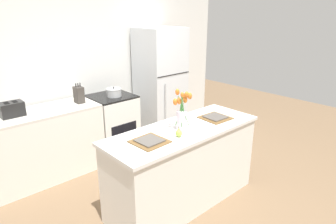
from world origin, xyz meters
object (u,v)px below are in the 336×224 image
(cooking_pot, at_px, (114,92))
(toaster, at_px, (12,109))
(refrigerator, at_px, (160,85))
(plate_setting_left, at_px, (150,141))
(plate_setting_right, at_px, (215,117))
(stove_range, at_px, (113,125))
(flower_vase, at_px, (182,113))
(knife_block, at_px, (79,95))
(pear_figurine, at_px, (179,133))

(cooking_pot, bearing_deg, toaster, 176.65)
(refrigerator, height_order, plate_setting_left, refrigerator)
(refrigerator, distance_m, plate_setting_right, 1.72)
(plate_setting_right, height_order, toaster, toaster)
(plate_setting_left, xyz_separation_m, cooking_pot, (0.61, 1.57, 0.05))
(stove_range, xyz_separation_m, flower_vase, (-0.15, -1.61, 0.64))
(knife_block, bearing_deg, toaster, 177.58)
(plate_setting_right, bearing_deg, toaster, 136.17)
(cooking_pot, bearing_deg, plate_setting_left, -111.11)
(stove_range, xyz_separation_m, refrigerator, (0.95, 0.00, 0.46))
(stove_range, bearing_deg, plate_setting_left, -109.89)
(plate_setting_left, relative_size, toaster, 1.15)
(pear_figurine, distance_m, cooking_pot, 1.70)
(stove_range, xyz_separation_m, knife_block, (-0.50, -0.01, 0.57))
(stove_range, distance_m, knife_block, 0.76)
(cooking_pot, relative_size, knife_block, 0.81)
(toaster, bearing_deg, pear_figurine, -59.24)
(flower_vase, height_order, toaster, flower_vase)
(flower_vase, relative_size, plate_setting_left, 1.38)
(stove_range, distance_m, toaster, 1.44)
(refrigerator, distance_m, toaster, 2.28)
(refrigerator, bearing_deg, knife_block, -179.55)
(stove_range, bearing_deg, cooking_pot, -71.32)
(plate_setting_left, xyz_separation_m, knife_block, (0.09, 1.62, 0.10))
(flower_vase, xyz_separation_m, toaster, (-1.19, 1.63, -0.10))
(toaster, bearing_deg, flower_vase, -54.03)
(stove_range, distance_m, cooking_pot, 0.52)
(cooking_pot, bearing_deg, knife_block, 175.16)
(cooking_pot, bearing_deg, stove_range, 108.68)
(pear_figurine, height_order, plate_setting_right, pear_figurine)
(stove_range, height_order, refrigerator, refrigerator)
(plate_setting_left, xyz_separation_m, plate_setting_right, (0.98, 0.00, 0.00))
(refrigerator, distance_m, plate_setting_left, 2.24)
(stove_range, xyz_separation_m, cooking_pot, (0.02, -0.05, 0.51))
(pear_figurine, xyz_separation_m, toaster, (-1.04, 1.75, 0.05))
(stove_range, height_order, flower_vase, flower_vase)
(refrigerator, bearing_deg, stove_range, -179.96)
(pear_figurine, height_order, toaster, toaster)
(flower_vase, xyz_separation_m, plate_setting_right, (0.53, -0.02, -0.18))
(plate_setting_right, height_order, cooking_pot, cooking_pot)
(plate_setting_right, xyz_separation_m, knife_block, (-0.89, 1.62, 0.10))
(cooking_pot, bearing_deg, refrigerator, 3.39)
(toaster, bearing_deg, cooking_pot, -3.35)
(toaster, bearing_deg, knife_block, -2.42)
(flower_vase, bearing_deg, plate_setting_left, -177.68)
(plate_setting_right, xyz_separation_m, cooking_pot, (-0.37, 1.57, 0.05))
(stove_range, relative_size, cooking_pot, 4.17)
(flower_vase, distance_m, pear_figurine, 0.23)
(refrigerator, distance_m, flower_vase, 1.95)
(stove_range, relative_size, toaster, 3.26)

